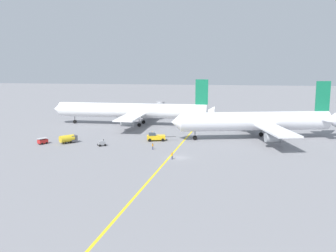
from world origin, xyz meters
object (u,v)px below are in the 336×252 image
(jet_bridge, at_px, (158,107))
(gse_gpu_cart_small, at_px, (102,143))
(ground_crew_marshaller_foreground, at_px, (172,156))
(pushback_tug, at_px, (155,137))
(airliner_at_gate_left, at_px, (133,111))
(ground_crew_wing_walker_right, at_px, (153,146))
(airliner_being_pushed, at_px, (256,121))
(gse_baggage_cart_near_cluster, at_px, (43,141))
(gse_fuel_bowser_stubby, at_px, (69,139))

(jet_bridge, bearing_deg, gse_gpu_cart_small, -94.70)
(jet_bridge, bearing_deg, ground_crew_marshaller_foreground, -77.35)
(pushback_tug, height_order, jet_bridge, jet_bridge)
(airliner_at_gate_left, xyz_separation_m, ground_crew_wing_walker_right, (14.66, -38.13, -4.35))
(airliner_being_pushed, height_order, gse_gpu_cart_small, airliner_being_pushed)
(airliner_at_gate_left, height_order, ground_crew_marshaller_foreground, airliner_at_gate_left)
(gse_gpu_cart_small, xyz_separation_m, ground_crew_wing_walker_right, (14.60, -2.24, 0.11))
(airliner_at_gate_left, height_order, gse_baggage_cart_near_cluster, airliner_at_gate_left)
(ground_crew_marshaller_foreground, relative_size, jet_bridge, 0.09)
(gse_gpu_cart_small, xyz_separation_m, gse_baggage_cart_near_cluster, (-17.09, -0.11, 0.07))
(pushback_tug, relative_size, gse_fuel_bowser_stubby, 1.72)
(jet_bridge, bearing_deg, gse_fuel_bowser_stubby, -104.81)
(airliner_being_pushed, bearing_deg, gse_fuel_bowser_stubby, -164.90)
(airliner_being_pushed, relative_size, gse_baggage_cart_near_cluster, 15.78)
(gse_fuel_bowser_stubby, bearing_deg, airliner_being_pushed, 15.10)
(airliner_being_pushed, height_order, ground_crew_marshaller_foreground, airliner_being_pushed)
(airliner_at_gate_left, relative_size, jet_bridge, 2.96)
(airliner_at_gate_left, xyz_separation_m, gse_gpu_cart_small, (0.06, -35.89, -4.46))
(airliner_being_pushed, distance_m, gse_gpu_cart_small, 45.58)
(gse_fuel_bowser_stubby, bearing_deg, jet_bridge, 75.19)
(ground_crew_wing_walker_right, bearing_deg, airliner_being_pushed, 33.83)
(gse_gpu_cart_small, bearing_deg, jet_bridge, 85.30)
(airliner_at_gate_left, bearing_deg, gse_gpu_cart_small, -89.91)
(gse_fuel_bowser_stubby, relative_size, ground_crew_marshaller_foreground, 2.84)
(airliner_at_gate_left, distance_m, jet_bridge, 24.82)
(gse_baggage_cart_near_cluster, bearing_deg, airliner_at_gate_left, 64.68)
(airliner_being_pushed, xyz_separation_m, jet_bridge, (-37.37, 43.83, -1.50))
(ground_crew_marshaller_foreground, height_order, jet_bridge, jet_bridge)
(pushback_tug, distance_m, gse_gpu_cart_small, 16.07)
(ground_crew_marshaller_foreground, bearing_deg, jet_bridge, 102.65)
(gse_baggage_cart_near_cluster, distance_m, ground_crew_wing_walker_right, 31.76)
(airliner_at_gate_left, height_order, pushback_tug, airliner_at_gate_left)
(airliner_being_pushed, relative_size, gse_gpu_cart_small, 18.84)
(jet_bridge, bearing_deg, gse_baggage_cart_near_cluster, -110.08)
(pushback_tug, bearing_deg, ground_crew_marshaller_foreground, -69.34)
(jet_bridge, bearing_deg, airliner_at_gate_left, -101.65)
(airliner_being_pushed, xyz_separation_m, ground_crew_wing_walker_right, (-27.71, -18.57, -4.40))
(airliner_at_gate_left, bearing_deg, jet_bridge, 78.35)
(gse_baggage_cart_near_cluster, height_order, ground_crew_wing_walker_right, ground_crew_wing_walker_right)
(ground_crew_marshaller_foreground, xyz_separation_m, jet_bridge, (-16.12, 71.81, 2.89))
(ground_crew_wing_walker_right, bearing_deg, ground_crew_marshaller_foreground, -55.54)
(airliner_at_gate_left, relative_size, airliner_being_pushed, 1.21)
(gse_fuel_bowser_stubby, bearing_deg, ground_crew_marshaller_foreground, -23.62)
(pushback_tug, height_order, ground_crew_wing_walker_right, pushback_tug)
(airliner_being_pushed, relative_size, pushback_tug, 5.84)
(airliner_at_gate_left, xyz_separation_m, gse_fuel_bowser_stubby, (-10.35, -33.79, -3.92))
(ground_crew_wing_walker_right, bearing_deg, pushback_tug, 96.86)
(pushback_tug, distance_m, jet_bridge, 51.80)
(gse_gpu_cart_small, relative_size, jet_bridge, 0.13)
(gse_baggage_cart_near_cluster, distance_m, jet_bridge, 64.24)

